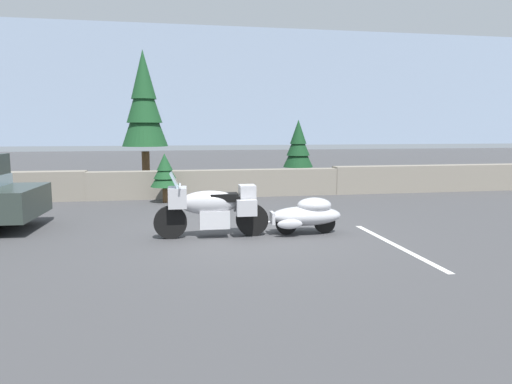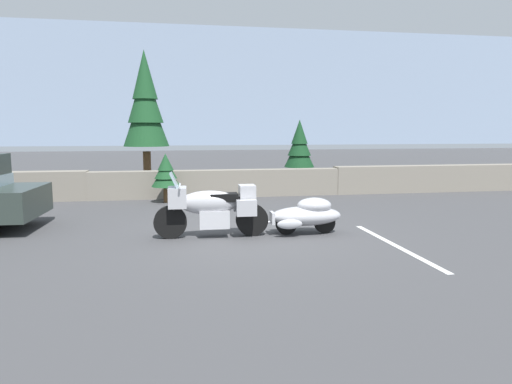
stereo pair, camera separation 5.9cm
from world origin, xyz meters
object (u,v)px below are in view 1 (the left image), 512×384
touring_motorcycle (211,207)px  car_shaped_trailer (306,214)px  pine_tree_tall (144,104)px  pine_tree_secondary (298,146)px

touring_motorcycle → car_shaped_trailer: touring_motorcycle is taller
touring_motorcycle → pine_tree_tall: (-1.64, 7.48, 2.43)m
pine_tree_secondary → pine_tree_tall: bearing=175.3°
touring_motorcycle → pine_tree_secondary: (3.75, 7.04, 0.95)m
touring_motorcycle → car_shaped_trailer: bearing=-1.5°
pine_tree_tall → pine_tree_secondary: (5.39, -0.44, -1.47)m
car_shaped_trailer → pine_tree_secondary: (1.78, 7.09, 1.16)m
car_shaped_trailer → pine_tree_secondary: 7.41m
touring_motorcycle → car_shaped_trailer: (1.97, -0.05, -0.21)m
touring_motorcycle → pine_tree_secondary: size_ratio=0.92×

